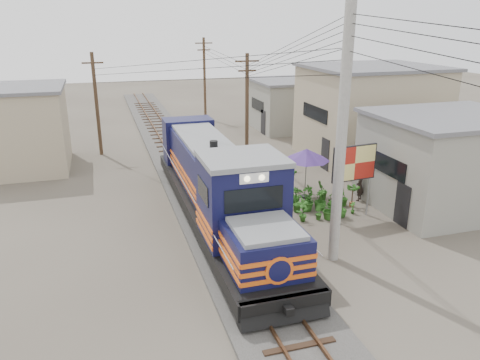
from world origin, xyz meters
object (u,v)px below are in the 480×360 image
object	(u,v)px
billboard	(354,165)
market_umbrella	(307,155)
locomotive	(218,186)
vendor	(360,186)

from	to	relation	value
billboard	market_umbrella	world-z (taller)	billboard
locomotive	billboard	xyz separation A→B (m)	(6.20, -1.31, 0.85)
market_umbrella	vendor	bearing A→B (deg)	-25.34
market_umbrella	vendor	size ratio (longest dim) A/B	1.97
locomotive	vendor	distance (m)	7.88
market_umbrella	locomotive	bearing A→B (deg)	-160.85
locomotive	billboard	distance (m)	6.39
locomotive	billboard	size ratio (longest dim) A/B	4.69
vendor	billboard	bearing A→B (deg)	6.50
billboard	vendor	world-z (taller)	billboard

